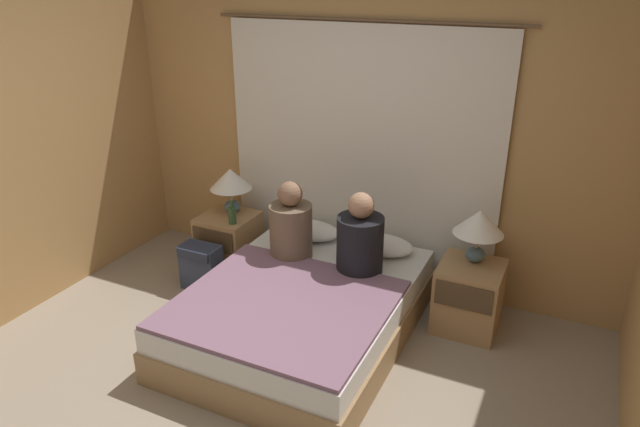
% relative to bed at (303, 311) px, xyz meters
% --- Properties ---
extents(ground_plane, '(16.00, 16.00, 0.00)m').
position_rel_bed_xyz_m(ground_plane, '(0.00, -0.88, -0.21)').
color(ground_plane, gray).
extents(wall_back, '(4.35, 0.06, 2.50)m').
position_rel_bed_xyz_m(wall_back, '(0.00, 1.08, 1.04)').
color(wall_back, tan).
rests_on(wall_back, ground_plane).
extents(curtain_panel, '(2.51, 0.02, 2.16)m').
position_rel_bed_xyz_m(curtain_panel, '(0.00, 1.01, 0.87)').
color(curtain_panel, silver).
rests_on(curtain_panel, ground_plane).
extents(bed, '(1.44, 1.92, 0.42)m').
position_rel_bed_xyz_m(bed, '(0.00, 0.00, 0.00)').
color(bed, '#99754C').
rests_on(bed, ground_plane).
extents(nightstand_left, '(0.45, 0.47, 0.52)m').
position_rel_bed_xyz_m(nightstand_left, '(-1.06, 0.63, 0.05)').
color(nightstand_left, '#A87F51').
rests_on(nightstand_left, ground_plane).
extents(nightstand_right, '(0.45, 0.47, 0.52)m').
position_rel_bed_xyz_m(nightstand_right, '(1.06, 0.63, 0.05)').
color(nightstand_right, '#A87F51').
rests_on(nightstand_right, ground_plane).
extents(lamp_left, '(0.36, 0.36, 0.40)m').
position_rel_bed_xyz_m(lamp_left, '(-1.06, 0.71, 0.60)').
color(lamp_left, slate).
rests_on(lamp_left, nightstand_left).
extents(lamp_right, '(0.36, 0.36, 0.40)m').
position_rel_bed_xyz_m(lamp_right, '(1.06, 0.71, 0.60)').
color(lamp_right, slate).
rests_on(lamp_right, nightstand_right).
extents(pillow_left, '(0.53, 0.34, 0.12)m').
position_rel_bed_xyz_m(pillow_left, '(-0.32, 0.75, 0.27)').
color(pillow_left, white).
rests_on(pillow_left, bed).
extents(pillow_right, '(0.53, 0.34, 0.12)m').
position_rel_bed_xyz_m(pillow_right, '(0.32, 0.75, 0.27)').
color(pillow_right, white).
rests_on(pillow_right, bed).
extents(blanket_on_bed, '(1.38, 1.28, 0.03)m').
position_rel_bed_xyz_m(blanket_on_bed, '(0.00, -0.29, 0.23)').
color(blanket_on_bed, slate).
rests_on(blanket_on_bed, bed).
extents(person_left_in_bed, '(0.33, 0.33, 0.62)m').
position_rel_bed_xyz_m(person_left_in_bed, '(-0.29, 0.38, 0.46)').
color(person_left_in_bed, brown).
rests_on(person_left_in_bed, bed).
extents(person_right_in_bed, '(0.35, 0.35, 0.62)m').
position_rel_bed_xyz_m(person_right_in_bed, '(0.28, 0.38, 0.46)').
color(person_right_in_bed, black).
rests_on(person_right_in_bed, bed).
extents(beer_bottle_on_left_stand, '(0.06, 0.06, 0.20)m').
position_rel_bed_xyz_m(beer_bottle_on_left_stand, '(-0.93, 0.51, 0.39)').
color(beer_bottle_on_left_stand, '#2D4C28').
rests_on(beer_bottle_on_left_stand, nightstand_left).
extents(backpack_on_floor, '(0.34, 0.20, 0.40)m').
position_rel_bed_xyz_m(backpack_on_floor, '(-1.07, 0.23, 0.02)').
color(backpack_on_floor, '#333D56').
rests_on(backpack_on_floor, ground_plane).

